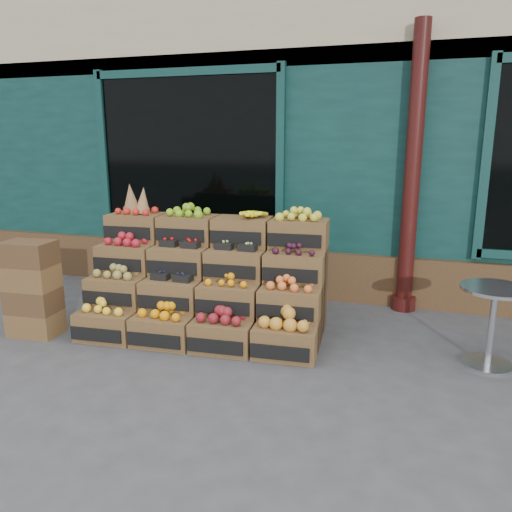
% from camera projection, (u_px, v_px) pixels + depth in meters
% --- Properties ---
extents(ground, '(60.00, 60.00, 0.00)m').
position_uv_depth(ground, '(253.00, 369.00, 4.38)').
color(ground, '#424245').
rests_on(ground, ground).
extents(shop_facade, '(12.00, 6.24, 4.80)m').
position_uv_depth(shop_facade, '(345.00, 113.00, 8.56)').
color(shop_facade, '#0F3431').
rests_on(shop_facade, ground).
extents(crate_display, '(2.48, 1.35, 1.50)m').
position_uv_depth(crate_display, '(208.00, 287.00, 5.21)').
color(crate_display, brown).
rests_on(crate_display, ground).
extents(spare_crates, '(0.52, 0.38, 0.98)m').
position_uv_depth(spare_crates, '(32.00, 289.00, 5.06)').
color(spare_crates, brown).
rests_on(spare_crates, ground).
extents(bistro_table, '(0.58, 0.58, 0.73)m').
position_uv_depth(bistro_table, '(493.00, 317.00, 4.34)').
color(bistro_table, '#B9BAC1').
rests_on(bistro_table, ground).
extents(shopkeeper, '(0.84, 0.65, 2.05)m').
position_uv_depth(shopkeeper, '(201.00, 206.00, 7.15)').
color(shopkeeper, '#1B611D').
rests_on(shopkeeper, ground).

